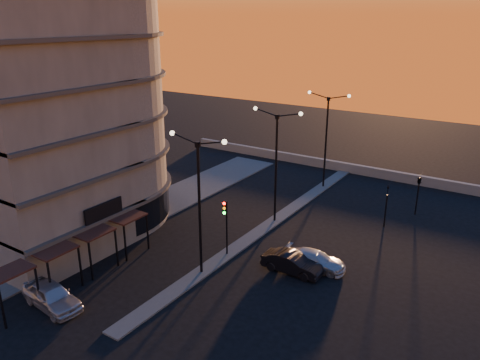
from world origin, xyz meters
name	(u,v)px	position (x,y,z in m)	size (l,w,h in m)	color
ground	(202,273)	(0.00, 0.00, 0.00)	(120.00, 120.00, 0.00)	black
sidewalk_west	(133,217)	(-10.50, 4.00, 0.06)	(5.00, 40.00, 0.12)	#494947
median	(275,221)	(0.00, 10.00, 0.06)	(1.20, 36.00, 0.12)	#494947
parapet	(363,170)	(2.00, 26.00, 0.50)	(44.00, 0.50, 1.00)	gray
building	(48,79)	(-14.00, 0.03, 11.91)	(14.35, 17.08, 25.00)	#635E57
streetlamp_near	(199,195)	(0.00, 0.00, 5.59)	(4.32, 0.32, 9.51)	black
streetlamp_mid	(276,158)	(0.00, 10.00, 5.59)	(4.32, 0.32, 9.51)	black
streetlamp_far	(326,133)	(0.00, 20.00, 5.59)	(4.32, 0.32, 9.51)	black
traffic_light_main	(226,219)	(0.00, 2.87, 2.89)	(0.28, 0.44, 4.25)	black
signal_east_a	(386,205)	(8.00, 14.00, 1.93)	(0.13, 0.16, 3.60)	black
signal_east_b	(419,181)	(9.50, 18.00, 3.10)	(0.42, 1.99, 3.60)	black
car_hatchback	(52,296)	(-4.99, -7.88, 0.75)	(1.77, 4.40, 1.50)	#BBBCC3
car_sedan	(292,263)	(5.00, 3.44, 0.68)	(1.44, 4.14, 1.36)	black
car_wagon	(315,260)	(6.05, 4.74, 0.62)	(1.73, 4.25, 1.23)	#B5B9BD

